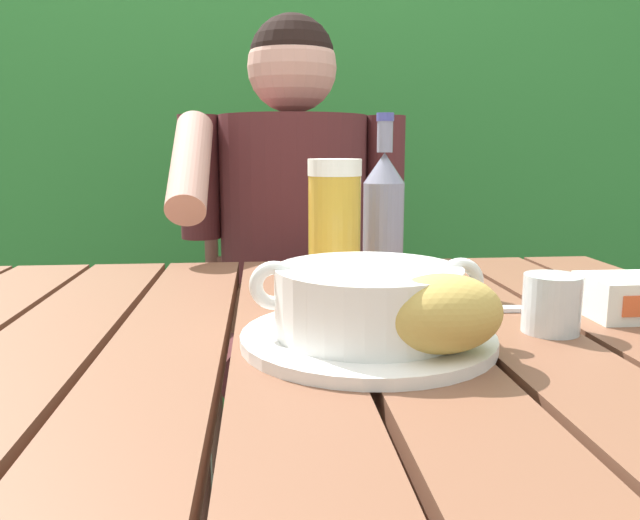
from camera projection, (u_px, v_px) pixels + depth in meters
name	position (u px, v px, depth m)	size (l,w,h in m)	color
dining_table	(290.00, 425.00, 0.67)	(1.14, 0.91, 0.73)	brown
hedge_backdrop	(269.00, 142.00, 2.34)	(3.32, 0.79, 1.95)	#2E7531
chair_near_diner	(291.00, 331.00, 1.58)	(0.45, 0.45, 0.93)	brown
person_eating	(293.00, 249.00, 1.34)	(0.48, 0.47, 1.20)	#512224
serving_plate	(367.00, 338.00, 0.64)	(0.26, 0.26, 0.01)	white
soup_bowl	(368.00, 298.00, 0.63)	(0.24, 0.19, 0.08)	white
bread_roll	(442.00, 313.00, 0.57)	(0.13, 0.11, 0.07)	tan
beer_glass	(334.00, 227.00, 0.84)	(0.07, 0.07, 0.18)	gold
beer_bottle	(384.00, 214.00, 0.92)	(0.06, 0.06, 0.25)	gray
water_glass_small	(554.00, 305.00, 0.67)	(0.06, 0.06, 0.06)	silver
butter_tub	(634.00, 297.00, 0.74)	(0.11, 0.09, 0.05)	white
table_knife	(456.00, 308.00, 0.76)	(0.14, 0.03, 0.01)	silver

